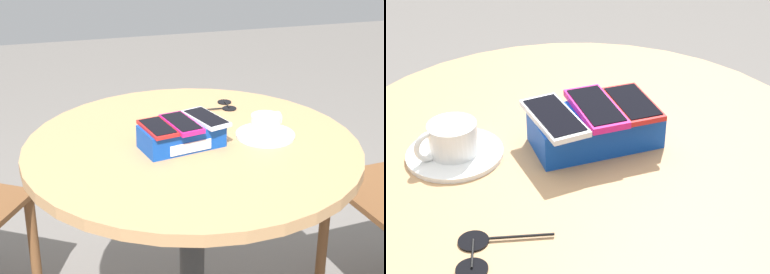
{
  "view_description": "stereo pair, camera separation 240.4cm",
  "coord_description": "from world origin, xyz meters",
  "views": [
    {
      "loc": [
        -0.38,
        -1.46,
        1.45
      ],
      "look_at": [
        0.0,
        0.0,
        0.79
      ],
      "focal_mm": 60.0,
      "sensor_mm": 36.0,
      "label": 1
    },
    {
      "loc": [
        0.12,
        0.89,
        1.34
      ],
      "look_at": [
        0.0,
        0.0,
        0.79
      ],
      "focal_mm": 60.0,
      "sensor_mm": 36.0,
      "label": 2
    }
  ],
  "objects": [
    {
      "name": "phone_white",
      "position": [
        0.04,
        0.01,
        0.83
      ],
      "size": [
        0.1,
        0.16,
        0.01
      ],
      "color": "silver",
      "rests_on": "phone_box"
    },
    {
      "name": "coffee_cup",
      "position": [
        0.2,
        -0.0,
        0.8
      ],
      "size": [
        0.1,
        0.08,
        0.05
      ],
      "color": "white",
      "rests_on": "saucer"
    },
    {
      "name": "phone_red",
      "position": [
        -0.09,
        -0.02,
        0.83
      ],
      "size": [
        0.09,
        0.14,
        0.01
      ],
      "color": "red",
      "rests_on": "phone_box"
    },
    {
      "name": "phone_box",
      "position": [
        -0.03,
        -0.01,
        0.8
      ],
      "size": [
        0.22,
        0.15,
        0.06
      ],
      "color": "#0F42AD",
      "rests_on": "round_table"
    },
    {
      "name": "phone_magenta",
      "position": [
        -0.03,
        -0.01,
        0.83
      ],
      "size": [
        0.09,
        0.15,
        0.01
      ],
      "color": "#D11975",
      "rests_on": "phone_box"
    },
    {
      "name": "round_table",
      "position": [
        0.0,
        0.0,
        0.61
      ],
      "size": [
        0.87,
        0.87,
        0.77
      ],
      "color": "#2D2D2D",
      "rests_on": "ground_plane"
    },
    {
      "name": "sunglasses",
      "position": [
        0.16,
        0.24,
        0.77
      ],
      "size": [
        0.13,
        0.1,
        0.01
      ],
      "color": "black",
      "rests_on": "round_table"
    },
    {
      "name": "saucer",
      "position": [
        0.2,
        -0.0,
        0.77
      ],
      "size": [
        0.16,
        0.16,
        0.01
      ],
      "primitive_type": "cylinder",
      "color": "white",
      "rests_on": "round_table"
    }
  ]
}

